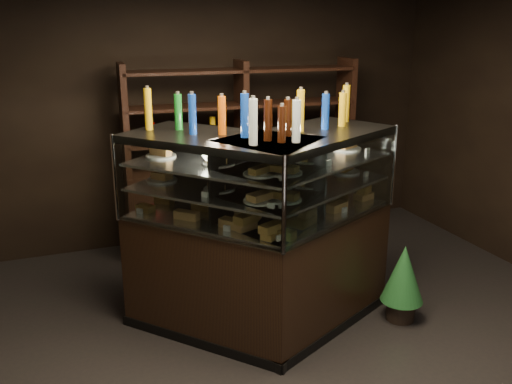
% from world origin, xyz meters
% --- Properties ---
extents(ground, '(5.00, 5.00, 0.00)m').
position_xyz_m(ground, '(0.00, 0.00, 0.00)').
color(ground, black).
rests_on(ground, ground).
extents(room_shell, '(5.02, 5.02, 3.01)m').
position_xyz_m(room_shell, '(0.00, 0.00, 1.94)').
color(room_shell, black).
rests_on(room_shell, ground).
extents(display_case, '(2.23, 1.58, 1.59)m').
position_xyz_m(display_case, '(-0.31, 0.39, 0.53)').
color(display_case, black).
rests_on(display_case, ground).
extents(food_display, '(1.82, 1.10, 0.48)m').
position_xyz_m(food_display, '(-0.31, 0.38, 1.20)').
color(food_display, gold).
rests_on(food_display, display_case).
extents(bottles_top, '(1.64, 0.96, 0.30)m').
position_xyz_m(bottles_top, '(-0.31, 0.39, 1.72)').
color(bottles_top, '#147223').
rests_on(bottles_top, display_case).
extents(potted_conifer, '(0.35, 0.35, 0.74)m').
position_xyz_m(potted_conifer, '(0.78, 0.03, 0.43)').
color(potted_conifer, black).
rests_on(potted_conifer, ground).
extents(back_shelving, '(2.46, 0.56, 2.00)m').
position_xyz_m(back_shelving, '(0.11, 2.05, 0.60)').
color(back_shelving, black).
rests_on(back_shelving, ground).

